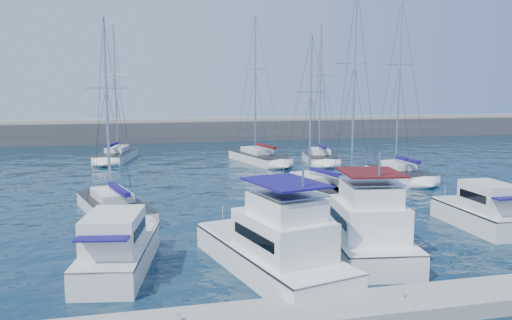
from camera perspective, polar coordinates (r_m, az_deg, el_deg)
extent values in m
plane|color=black|center=(29.07, 5.50, -7.99)|extent=(220.00, 220.00, 0.00)
cube|color=#424244|center=(79.26, -6.64, 2.99)|extent=(160.00, 6.00, 4.00)
cube|color=gray|center=(79.09, -6.66, 4.58)|extent=(160.00, 1.20, 0.50)
cube|color=gray|center=(19.50, 16.34, -15.67)|extent=(40.00, 2.20, 0.60)
cylinder|color=silver|center=(17.12, -8.82, -17.36)|extent=(0.16, 0.16, 0.25)
cylinder|color=silver|center=(19.34, 16.39, -14.52)|extent=(0.16, 0.16, 0.25)
cube|color=silver|center=(23.70, -15.32, -11.03)|extent=(3.78, 7.43, 1.60)
cube|color=#262628|center=(23.47, -15.39, -9.30)|extent=(3.83, 7.44, 0.08)
cube|color=silver|center=(22.42, -15.94, -7.88)|extent=(2.73, 3.62, 1.60)
cube|color=black|center=(22.40, -15.95, -7.68)|extent=(2.66, 2.98, 0.45)
cube|color=#160F5A|center=(21.12, -16.75, -8.05)|extent=(2.41, 2.49, 0.07)
cube|color=white|center=(22.71, 1.52, -11.59)|extent=(5.45, 9.99, 1.60)
cube|color=#262628|center=(22.47, 1.53, -9.79)|extent=(5.51, 10.01, 0.08)
cube|color=white|center=(21.25, 3.06, -8.45)|extent=(3.74, 4.93, 1.60)
cube|color=black|center=(21.23, 3.06, -8.25)|extent=(3.58, 4.09, 0.45)
cube|color=white|center=(20.76, 3.36, -5.28)|extent=(2.89, 3.52, 0.90)
cube|color=#160F5A|center=(20.55, 3.39, -2.57)|extent=(3.26, 4.01, 0.08)
cube|color=white|center=(25.54, 11.94, -9.50)|extent=(4.56, 8.44, 1.60)
cube|color=#262628|center=(25.33, 11.99, -7.88)|extent=(4.63, 8.45, 0.08)
cube|color=white|center=(24.20, 12.72, -6.57)|extent=(3.42, 4.11, 1.60)
cube|color=black|center=(24.18, 12.72, -6.39)|extent=(3.37, 3.38, 0.45)
cube|color=white|center=(23.73, 12.96, -3.77)|extent=(2.68, 2.92, 0.90)
cube|color=#490E11|center=(23.55, 13.03, -1.39)|extent=(3.02, 3.33, 0.08)
cube|color=silver|center=(32.18, 24.02, -6.35)|extent=(2.48, 6.31, 1.60)
cube|color=#262628|center=(32.01, 24.09, -5.05)|extent=(2.52, 6.31, 0.08)
cube|color=silver|center=(31.24, 25.01, -3.82)|extent=(2.06, 2.94, 1.60)
cube|color=black|center=(31.22, 25.02, -3.68)|extent=(2.09, 2.36, 0.45)
cube|color=#160F5A|center=(30.30, 26.35, -3.68)|extent=(1.92, 1.95, 0.07)
cube|color=white|center=(33.39, -15.87, -5.62)|extent=(5.35, 9.12, 1.30)
cube|color=#262628|center=(33.24, -15.92, -4.56)|extent=(5.41, 9.14, 0.06)
cube|color=white|center=(33.69, -16.16, -3.85)|extent=(2.95, 4.17, 0.55)
cylinder|color=silver|center=(33.32, -16.69, 5.99)|extent=(0.18, 0.18, 11.11)
cylinder|color=silver|center=(31.84, -15.41, -3.50)|extent=(1.35, 4.16, 0.12)
cube|color=#160F5A|center=(31.71, -15.37, -3.26)|extent=(1.45, 3.82, 0.28)
cube|color=white|center=(38.55, 6.76, -3.52)|extent=(4.79, 8.27, 1.30)
cube|color=#262628|center=(38.43, 6.77, -2.60)|extent=(4.85, 8.29, 0.06)
cube|color=white|center=(38.76, 6.37, -2.02)|extent=(2.69, 3.78, 0.55)
cylinder|color=silver|center=(38.42, 6.25, 6.15)|extent=(0.18, 0.18, 10.61)
cylinder|color=silver|center=(37.33, 7.82, -1.58)|extent=(1.11, 3.80, 0.12)
cube|color=#160F5A|center=(37.23, 7.91, -1.38)|extent=(1.23, 3.48, 0.28)
cube|color=silver|center=(36.52, 11.22, -4.28)|extent=(3.70, 8.18, 1.30)
cube|color=#262628|center=(36.40, 11.25, -3.31)|extent=(3.76, 8.19, 0.06)
cube|color=silver|center=(36.79, 11.00, -2.67)|extent=(2.27, 3.63, 0.55)
cylinder|color=silver|center=(36.44, 11.15, 8.59)|extent=(0.18, 0.18, 13.97)
cylinder|color=silver|center=(35.13, 11.96, -2.30)|extent=(0.42, 3.98, 0.12)
cube|color=#160F5A|center=(35.02, 12.02, -2.09)|extent=(0.62, 3.60, 0.28)
cube|color=white|center=(46.34, 16.10, -1.81)|extent=(3.31, 7.55, 1.30)
cube|color=#262628|center=(46.24, 16.13, -1.04)|extent=(3.37, 7.55, 0.06)
cube|color=white|center=(46.58, 15.85, -0.57)|extent=(2.08, 3.33, 0.55)
cylinder|color=silver|center=(46.32, 16.03, 8.64)|extent=(0.18, 0.18, 14.52)
cylinder|color=silver|center=(45.18, 16.91, -0.17)|extent=(0.27, 3.72, 0.12)
cube|color=#160F5A|center=(45.07, 16.99, 0.00)|extent=(0.49, 3.36, 0.28)
cube|color=white|center=(58.69, -15.68, 0.25)|extent=(4.76, 9.08, 1.30)
cube|color=#262628|center=(58.61, -15.71, 0.86)|extent=(4.81, 9.09, 0.06)
cube|color=white|center=(59.09, -15.59, 1.24)|extent=(2.70, 4.11, 0.55)
cylinder|color=silver|center=(59.01, -15.77, 8.06)|extent=(0.18, 0.18, 13.65)
cylinder|color=silver|center=(57.27, -16.07, 1.56)|extent=(1.03, 4.25, 0.12)
cube|color=#160F5A|center=(57.15, -16.10, 1.70)|extent=(1.16, 3.87, 0.28)
cube|color=silver|center=(55.08, 0.36, 0.05)|extent=(5.27, 9.91, 1.30)
cube|color=#262628|center=(54.99, 0.36, 0.70)|extent=(5.33, 9.93, 0.06)
cube|color=silver|center=(55.47, 0.08, 1.10)|extent=(2.94, 4.49, 0.55)
cylinder|color=silver|center=(55.37, -0.09, 8.83)|extent=(0.18, 0.18, 14.54)
cylinder|color=silver|center=(53.64, 1.06, 1.45)|extent=(1.24, 4.61, 0.12)
cube|color=#490E11|center=(53.54, 1.11, 1.60)|extent=(1.35, 4.21, 0.28)
cube|color=white|center=(55.06, 7.34, -0.02)|extent=(4.24, 7.64, 1.30)
cube|color=#262628|center=(54.98, 7.35, 0.63)|extent=(4.30, 7.65, 0.06)
cube|color=white|center=(55.38, 7.27, 1.02)|extent=(2.48, 3.46, 0.55)
cylinder|color=silver|center=(55.22, 7.35, 8.19)|extent=(0.18, 0.18, 13.43)
cylinder|color=silver|center=(53.82, 7.57, 1.40)|extent=(0.76, 3.57, 0.12)
cube|color=#160F5A|center=(53.70, 7.59, 1.55)|extent=(0.93, 3.26, 0.28)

